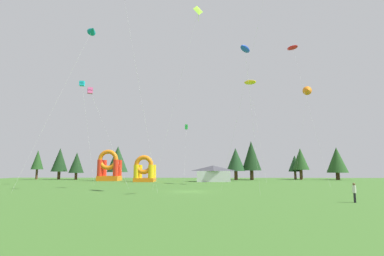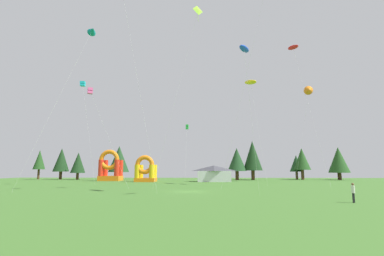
{
  "view_description": "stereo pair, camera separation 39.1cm",
  "coord_description": "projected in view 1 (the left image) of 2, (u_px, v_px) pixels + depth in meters",
  "views": [
    {
      "loc": [
        1.46,
        -38.61,
        2.86
      ],
      "look_at": [
        0.0,
        6.89,
        9.13
      ],
      "focal_mm": 27.89,
      "sensor_mm": 36.0,
      "label": 1
    },
    {
      "loc": [
        1.85,
        -38.6,
        2.86
      ],
      "look_at": [
        0.0,
        6.89,
        9.13
      ],
      "focal_mm": 27.89,
      "sensor_mm": 36.0,
      "label": 2
    }
  ],
  "objects": [
    {
      "name": "tree_row_1",
      "position": [
        60.0,
        160.0,
        82.84
      ],
      "size": [
        4.36,
        4.36,
        8.63
      ],
      "color": "#4C331E",
      "rests_on": "ground_plane"
    },
    {
      "name": "tree_row_6",
      "position": [
        295.0,
        164.0,
        82.93
      ],
      "size": [
        3.61,
        3.61,
        6.65
      ],
      "color": "#4C331E",
      "rests_on": "ground_plane"
    },
    {
      "name": "tree_row_2",
      "position": [
        77.0,
        163.0,
        80.75
      ],
      "size": [
        3.9,
        3.9,
        7.32
      ],
      "color": "#4C331E",
      "rests_on": "ground_plane"
    },
    {
      "name": "tree_row_5",
      "position": [
        251.0,
        156.0,
        79.54
      ],
      "size": [
        5.11,
        5.11,
        10.31
      ],
      "color": "#4C331E",
      "rests_on": "ground_plane"
    },
    {
      "name": "tree_row_0",
      "position": [
        38.0,
        160.0,
        82.45
      ],
      "size": [
        3.2,
        3.2,
        8.07
      ],
      "color": "#4C331E",
      "rests_on": "ground_plane"
    },
    {
      "name": "ground_plane",
      "position": [
        190.0,
        192.0,
        37.89
      ],
      "size": [
        120.0,
        120.0,
        0.0
      ],
      "primitive_type": "plane",
      "color": "#3D6B28"
    },
    {
      "name": "tree_row_4",
      "position": [
        236.0,
        160.0,
        79.01
      ],
      "size": [
        4.94,
        4.94,
        8.37
      ],
      "color": "#4C331E",
      "rests_on": "ground_plane"
    },
    {
      "name": "person_near_camera",
      "position": [
        354.0,
        191.0,
        25.62
      ],
      "size": [
        0.4,
        0.4,
        1.67
      ],
      "rotation": [
        0.0,
        0.0,
        3.81
      ],
      "color": "black",
      "rests_on": "ground_plane"
    },
    {
      "name": "kite_pink_box",
      "position": [
        90.0,
        91.0,
        42.34
      ],
      "size": [
        5.78,
        3.04,
        14.33
      ],
      "color": "#EA599E",
      "rests_on": "ground_plane"
    },
    {
      "name": "tree_row_7",
      "position": [
        300.0,
        159.0,
        81.01
      ],
      "size": [
        4.45,
        4.45,
        8.47
      ],
      "color": "#4C331E",
      "rests_on": "ground_plane"
    },
    {
      "name": "kite_teal_delta",
      "position": [
        92.0,
        30.0,
        43.46
      ],
      "size": [
        7.99,
        5.65,
        23.67
      ],
      "color": "#0C7F7A",
      "rests_on": "ground_plane"
    },
    {
      "name": "tree_row_3",
      "position": [
        118.0,
        159.0,
        82.2
      ],
      "size": [
        5.69,
        5.69,
        9.14
      ],
      "color": "#4C331E",
      "rests_on": "ground_plane"
    },
    {
      "name": "kite_cyan_box",
      "position": [
        82.0,
        84.0,
        54.89
      ],
      "size": [
        3.44,
        0.92,
        18.9
      ],
      "color": "#19B7CC",
      "rests_on": "ground_plane"
    },
    {
      "name": "inflatable_red_slide",
      "position": [
        145.0,
        172.0,
        67.22
      ],
      "size": [
        4.49,
        4.56,
        5.92
      ],
      "color": "orange",
      "rests_on": "ground_plane"
    },
    {
      "name": "kite_lime_diamond",
      "position": [
        198.0,
        11.0,
        43.79
      ],
      "size": [
        7.22,
        1.98,
        26.66
      ],
      "color": "#8CD826",
      "rests_on": "ground_plane"
    },
    {
      "name": "tree_row_8",
      "position": [
        337.0,
        160.0,
        79.47
      ],
      "size": [
        5.41,
        5.41,
        8.63
      ],
      "color": "#4C331E",
      "rests_on": "ground_plane"
    },
    {
      "name": "kite_orange_delta",
      "position": [
        308.0,
        90.0,
        66.32
      ],
      "size": [
        4.87,
        2.4,
        21.35
      ],
      "color": "orange",
      "rests_on": "ground_plane"
    },
    {
      "name": "inflatable_orange_dome",
      "position": [
        109.0,
        169.0,
        72.73
      ],
      "size": [
        5.12,
        4.47,
        7.51
      ],
      "color": "orange",
      "rests_on": "ground_plane"
    },
    {
      "name": "kite_blue_parafoil",
      "position": [
        245.0,
        49.0,
        33.25
      ],
      "size": [
        2.51,
        3.42,
        16.54
      ],
      "color": "blue",
      "rests_on": "ground_plane"
    },
    {
      "name": "festival_tent",
      "position": [
        213.0,
        174.0,
        67.81
      ],
      "size": [
        7.4,
        4.45,
        3.65
      ],
      "color": "silver",
      "rests_on": "ground_plane"
    },
    {
      "name": "kite_yellow_parafoil",
      "position": [
        250.0,
        82.0,
        57.46
      ],
      "size": [
        3.29,
        5.1,
        20.25
      ],
      "color": "yellow",
      "rests_on": "ground_plane"
    },
    {
      "name": "kite_red_parafoil",
      "position": [
        292.0,
        48.0,
        54.49
      ],
      "size": [
        3.98,
        7.08,
        25.42
      ],
      "color": "red",
      "rests_on": "ground_plane"
    },
    {
      "name": "kite_green_box",
      "position": [
        186.0,
        127.0,
        67.2
      ],
      "size": [
        0.63,
        4.89,
        12.79
      ],
      "color": "green",
      "rests_on": "ground_plane"
    }
  ]
}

